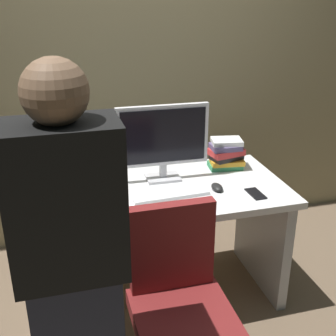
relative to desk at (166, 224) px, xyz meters
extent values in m
plane|color=brown|center=(0.00, 0.00, -0.51)|extent=(9.00, 9.00, 0.00)
cube|color=#8C7F5B|center=(0.00, 0.90, 0.99)|extent=(6.40, 0.10, 3.00)
cube|color=white|center=(0.00, 0.00, 0.22)|extent=(1.40, 0.73, 0.04)
cube|color=#B2B2B7|center=(-0.64, 0.00, -0.16)|extent=(0.06, 0.65, 0.71)
cube|color=#B2B2B7|center=(0.64, 0.00, -0.16)|extent=(0.06, 0.65, 0.71)
cube|color=maroon|center=(-0.12, -0.73, -0.05)|extent=(0.44, 0.44, 0.08)
cube|color=maroon|center=(-0.12, -0.54, 0.21)|extent=(0.40, 0.06, 0.44)
cube|color=black|center=(-0.57, -0.80, 0.63)|extent=(0.40, 0.24, 0.58)
sphere|color=brown|center=(-0.57, -0.80, 1.02)|extent=(0.22, 0.22, 0.22)
cube|color=silver|center=(0.02, 0.14, 0.24)|extent=(0.20, 0.14, 0.02)
cube|color=silver|center=(0.02, 0.14, 0.29)|extent=(0.04, 0.03, 0.08)
cube|color=silver|center=(0.02, 0.14, 0.51)|extent=(0.54, 0.04, 0.36)
cube|color=black|center=(0.02, 0.12, 0.51)|extent=(0.50, 0.02, 0.32)
cube|color=white|center=(0.00, -0.09, 0.25)|extent=(0.44, 0.15, 0.02)
ellipsoid|color=black|center=(0.28, -0.09, 0.25)|extent=(0.06, 0.10, 0.03)
cylinder|color=white|center=(-0.40, -0.13, 0.28)|extent=(0.07, 0.07, 0.09)
cube|color=#338C59|center=(0.44, 0.20, 0.25)|extent=(0.22, 0.15, 0.03)
cube|color=gold|center=(0.45, 0.18, 0.28)|extent=(0.22, 0.15, 0.03)
cube|color=black|center=(0.45, 0.19, 0.31)|extent=(0.21, 0.16, 0.03)
cube|color=red|center=(0.44, 0.19, 0.35)|extent=(0.23, 0.17, 0.04)
cube|color=#594C72|center=(0.43, 0.18, 0.38)|extent=(0.18, 0.13, 0.03)
cube|color=white|center=(0.45, 0.20, 0.41)|extent=(0.21, 0.17, 0.03)
cube|color=black|center=(0.47, -0.20, 0.24)|extent=(0.08, 0.15, 0.01)
camera|label=1|loc=(-0.59, -2.21, 1.34)|focal=47.30mm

